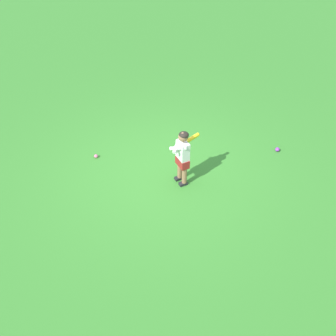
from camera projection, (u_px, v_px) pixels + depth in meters
ground_plane at (161, 170)px, 7.30m from camera, size 40.00×40.00×0.00m
child_batter at (183, 153)px, 6.64m from camera, size 0.33×0.63×1.08m
play_ball_center_lawn at (96, 156)px, 7.58m from camera, size 0.08×0.08×0.08m
play_ball_far_left at (277, 149)px, 7.74m from camera, size 0.09×0.09×0.09m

